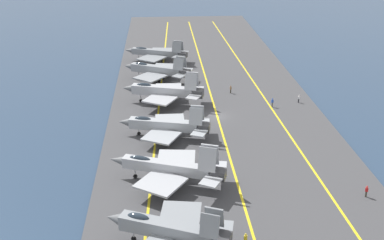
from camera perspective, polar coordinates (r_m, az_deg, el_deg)
name	(u,v)px	position (r m, az deg, el deg)	size (l,w,h in m)	color
ground_plane	(217,118)	(91.84, 2.99, 0.25)	(2000.00, 2000.00, 0.00)	navy
carrier_deck	(217,117)	(91.76, 2.99, 0.36)	(190.05, 41.08, 0.40)	#424244
deck_stripe_foul_line	(276,114)	(93.67, 9.87, 0.66)	(171.05, 0.36, 0.01)	yellow
deck_stripe_centerline	(217,116)	(91.68, 3.00, 0.48)	(171.05, 0.36, 0.01)	yellow
deck_stripe_edge_line	(158,118)	(91.06, -4.08, 0.29)	(171.05, 0.36, 0.01)	yellow
parked_jet_nearest	(169,230)	(55.95, -2.80, -12.86)	(13.95, 15.19, 6.26)	gray
parked_jet_second	(169,167)	(68.32, -2.71, -5.62)	(13.60, 17.24, 6.72)	#A8AAAF
parked_jet_third	(165,125)	(82.26, -3.16, -0.59)	(12.67, 16.08, 6.01)	#9EA3A8
parked_jet_fourth	(164,91)	(96.65, -3.35, 3.49)	(12.75, 16.82, 6.90)	#A8AAAF
parked_jet_fifth	(157,70)	(110.54, -4.11, 5.95)	(14.22, 16.33, 6.18)	gray
parked_jet_sixth	(157,53)	(124.70, -4.17, 7.95)	(13.77, 16.89, 5.94)	gray
crew_yellow_vest	(246,239)	(57.56, 6.36, -13.87)	(0.36, 0.44, 1.79)	#383328
crew_blue_vest	(272,102)	(96.80, 9.50, 2.10)	(0.39, 0.45, 1.85)	#4C473D
crew_brown_vest	(231,89)	(103.28, 4.61, 3.69)	(0.41, 0.31, 1.70)	#383328
crew_white_vest	(299,98)	(100.11, 12.54, 2.53)	(0.45, 0.46, 1.68)	#232328
crew_red_vest	(367,191)	(70.13, 19.98, -7.89)	(0.38, 0.45, 1.69)	#383328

